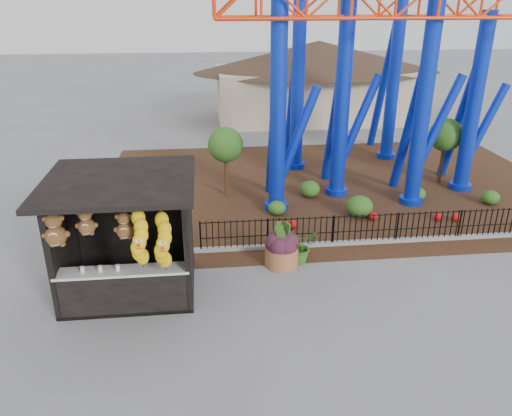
{
  "coord_description": "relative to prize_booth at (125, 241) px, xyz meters",
  "views": [
    {
      "loc": [
        -0.98,
        -10.25,
        7.05
      ],
      "look_at": [
        0.28,
        1.5,
        2.0
      ],
      "focal_mm": 35.0,
      "sensor_mm": 36.0,
      "label": 1
    }
  ],
  "objects": [
    {
      "name": "pavilion",
      "position": [
        8.99,
        19.09,
        1.54
      ],
      "size": [
        15.0,
        15.0,
        4.8
      ],
      "color": "#BFAD8C",
      "rests_on": "ground"
    },
    {
      "name": "curb",
      "position": [
        6.99,
        2.09,
        -1.46
      ],
      "size": [
        18.0,
        0.18,
        0.12
      ],
      "primitive_type": "cube",
      "color": "gray",
      "rests_on": "ground"
    },
    {
      "name": "landscaping",
      "position": [
        7.65,
        4.79,
        -1.21
      ],
      "size": [
        8.51,
        3.25,
        0.73
      ],
      "color": "#2A5619",
      "rests_on": "mulch_bed"
    },
    {
      "name": "picket_fence",
      "position": [
        7.89,
        2.09,
        -1.02
      ],
      "size": [
        12.2,
        0.06,
        1.0
      ],
      "primitive_type": null,
      "color": "black",
      "rests_on": "ground"
    },
    {
      "name": "potted_plant",
      "position": [
        4.62,
        1.26,
        -1.03
      ],
      "size": [
        1.12,
        1.07,
        0.98
      ],
      "primitive_type": "imported",
      "rotation": [
        0.0,
        0.0,
        0.44
      ],
      "color": "#2B5719",
      "rests_on": "ground"
    },
    {
      "name": "planter_foliage",
      "position": [
        4.06,
        1.09,
        -0.64
      ],
      "size": [
        0.7,
        0.7,
        0.64
      ],
      "primitive_type": "ellipsoid",
      "color": "#371623",
      "rests_on": "terracotta_planter"
    },
    {
      "name": "ground",
      "position": [
        2.99,
        -0.91,
        -1.52
      ],
      "size": [
        120.0,
        120.0,
        0.0
      ],
      "primitive_type": "plane",
      "color": "slate",
      "rests_on": "ground"
    },
    {
      "name": "mulch_bed",
      "position": [
        6.99,
        7.09,
        -1.52
      ],
      "size": [
        18.0,
        12.0,
        0.02
      ],
      "primitive_type": "cube",
      "color": "#331E11",
      "rests_on": "ground"
    },
    {
      "name": "terracotta_planter",
      "position": [
        4.06,
        1.09,
        -1.24
      ],
      "size": [
        1.0,
        1.0,
        0.57
      ],
      "primitive_type": "cylinder",
      "rotation": [
        0.0,
        0.0,
        -0.06
      ],
      "color": "#995D37",
      "rests_on": "ground"
    },
    {
      "name": "roller_coaster",
      "position": [
        8.11,
        7.32,
        4.92
      ],
      "size": [
        11.0,
        6.37,
        10.82
      ],
      "color": "#0B27BF",
      "rests_on": "ground"
    },
    {
      "name": "prize_booth",
      "position": [
        0.0,
        0.0,
        0.0
      ],
      "size": [
        3.5,
        3.4,
        3.12
      ],
      "color": "black",
      "rests_on": "ground"
    }
  ]
}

